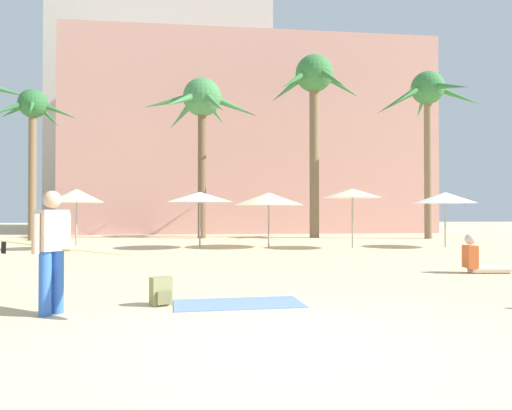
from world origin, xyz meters
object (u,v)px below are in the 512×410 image
cafe_umbrella_3 (200,197)px  person_mid_right (478,260)px  palm_tree_center (33,119)px  cafe_umbrella_0 (445,198)px  cafe_umbrella_2 (76,196)px  cafe_umbrella_4 (269,199)px  person_far_left (54,246)px  palm_tree_far_left (314,90)px  cafe_umbrella_1 (352,193)px  backpack (161,292)px  beach_towel (238,304)px  palm_tree_far_right (201,107)px  palm_tree_left (428,101)px

cafe_umbrella_3 → person_mid_right: bearing=-52.9°
palm_tree_center → cafe_umbrella_0: bearing=-20.7°
palm_tree_center → cafe_umbrella_2: (3.58, -6.11, -3.93)m
cafe_umbrella_4 → person_far_left: (-4.68, -11.74, -0.99)m
cafe_umbrella_3 → palm_tree_center: bearing=143.3°
cafe_umbrella_4 → palm_tree_far_left: bearing=63.1°
cafe_umbrella_2 → cafe_umbrella_1: bearing=-3.9°
backpack → person_mid_right: bearing=87.4°
cafe_umbrella_4 → beach_towel: bearing=-100.5°
palm_tree_far_left → palm_tree_center: bearing=-176.2°
palm_tree_center → backpack: (7.55, -17.34, -5.72)m
cafe_umbrella_2 → backpack: cafe_umbrella_2 is taller
person_far_left → palm_tree_far_right: bearing=118.6°
palm_tree_center → cafe_umbrella_4: 12.98m
palm_tree_far_left → beach_towel: palm_tree_far_left is taller
backpack → palm_tree_center: bearing=177.3°
cafe_umbrella_3 → backpack: bearing=-93.0°
cafe_umbrella_0 → palm_tree_far_left: bearing=113.9°
palm_tree_left → cafe_umbrella_2: 18.01m
palm_tree_far_right → beach_towel: bearing=-88.5°
cafe_umbrella_2 → person_far_left: (2.55, -11.60, -1.08)m
palm_tree_far_left → cafe_umbrella_2: size_ratio=4.43×
cafe_umbrella_0 → person_far_left: cafe_umbrella_0 is taller
palm_tree_left → beach_towel: bearing=-124.1°
palm_tree_far_right → person_mid_right: (6.18, -15.38, -6.66)m
palm_tree_center → cafe_umbrella_0: size_ratio=3.10×
cafe_umbrella_0 → person_mid_right: bearing=-113.5°
backpack → cafe_umbrella_2: bearing=173.2°
cafe_umbrella_2 → person_mid_right: cafe_umbrella_2 is taller
backpack → person_mid_right: person_mid_right is taller
palm_tree_left → cafe_umbrella_0: 8.24m
palm_tree_far_right → palm_tree_far_left: bearing=-0.6°
beach_towel → palm_tree_left: bearing=55.9°
cafe_umbrella_3 → person_mid_right: cafe_umbrella_3 is taller
palm_tree_far_left → person_far_left: (-8.19, -18.67, -7.12)m
person_far_left → palm_tree_center: bearing=144.0°
cafe_umbrella_1 → person_mid_right: 7.75m
cafe_umbrella_1 → cafe_umbrella_4: bearing=164.6°
backpack → person_mid_right: size_ratio=0.42×
palm_tree_far_right → cafe_umbrella_3: size_ratio=3.27×
palm_tree_center → beach_towel: size_ratio=3.85×
palm_tree_far_right → person_mid_right: bearing=-68.1°
palm_tree_far_left → palm_tree_left: size_ratio=1.14×
cafe_umbrella_3 → cafe_umbrella_2: bearing=-179.3°
beach_towel → person_far_left: (-2.56, -0.33, 0.90)m
palm_tree_far_right → cafe_umbrella_0: size_ratio=3.56×
palm_tree_left → cafe_umbrella_3: 13.99m
cafe_umbrella_0 → beach_towel: (-9.02, -10.69, -1.94)m
cafe_umbrella_2 → cafe_umbrella_4: size_ratio=0.81×
cafe_umbrella_1 → person_far_left: cafe_umbrella_1 is taller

